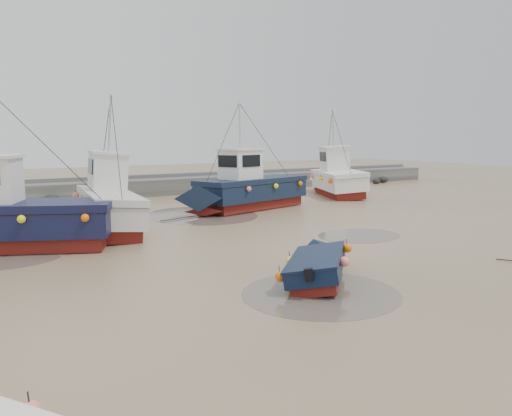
% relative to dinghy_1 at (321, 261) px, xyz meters
% --- Properties ---
extents(ground, '(120.00, 120.00, 0.00)m').
position_rel_dinghy_1_xyz_m(ground, '(1.04, 1.95, -0.55)').
color(ground, '#9C8162').
rests_on(ground, ground).
extents(seawall, '(60.00, 4.92, 1.50)m').
position_rel_dinghy_1_xyz_m(seawall, '(1.09, 23.94, 0.07)').
color(seawall, slate).
rests_on(seawall, ground).
extents(puddle_a, '(4.50, 4.50, 0.01)m').
position_rel_dinghy_1_xyz_m(puddle_a, '(-0.90, -1.12, -0.55)').
color(puddle_a, '#5C534A').
rests_on(puddle_a, ground).
extents(puddle_b, '(3.87, 3.87, 0.01)m').
position_rel_dinghy_1_xyz_m(puddle_b, '(5.73, 4.44, -0.55)').
color(puddle_b, '#5C534A').
rests_on(puddle_b, ground).
extents(puddle_d, '(6.06, 6.06, 0.01)m').
position_rel_dinghy_1_xyz_m(puddle_d, '(2.28, 13.34, -0.55)').
color(puddle_d, '#5C534A').
rests_on(puddle_d, ground).
extents(dinghy_1, '(4.49, 4.56, 1.43)m').
position_rel_dinghy_1_xyz_m(dinghy_1, '(0.00, 0.00, 0.00)').
color(dinghy_1, maroon).
rests_on(dinghy_1, ground).
extents(cabin_boat_0, '(9.81, 5.59, 6.22)m').
position_rel_dinghy_1_xyz_m(cabin_boat_0, '(-7.95, 9.47, 0.78)').
color(cabin_boat_0, maroon).
rests_on(cabin_boat_0, ground).
extents(cabin_boat_1, '(3.10, 9.49, 6.22)m').
position_rel_dinghy_1_xyz_m(cabin_boat_1, '(-3.50, 11.45, 0.81)').
color(cabin_boat_1, maroon).
rests_on(cabin_boat_1, ground).
extents(cabin_boat_2, '(10.40, 4.62, 6.22)m').
position_rel_dinghy_1_xyz_m(cabin_boat_2, '(5.40, 13.85, 0.78)').
color(cabin_boat_2, maroon).
rests_on(cabin_boat_2, ground).
extents(cabin_boat_3, '(5.00, 8.78, 6.22)m').
position_rel_dinghy_1_xyz_m(cabin_boat_3, '(14.87, 16.61, 0.83)').
color(cabin_boat_3, maroon).
rests_on(cabin_boat_3, ground).
extents(person, '(0.79, 0.71, 1.81)m').
position_rel_dinghy_1_xyz_m(person, '(-5.65, 9.80, -0.55)').
color(person, '#1A1C37').
rests_on(person, ground).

